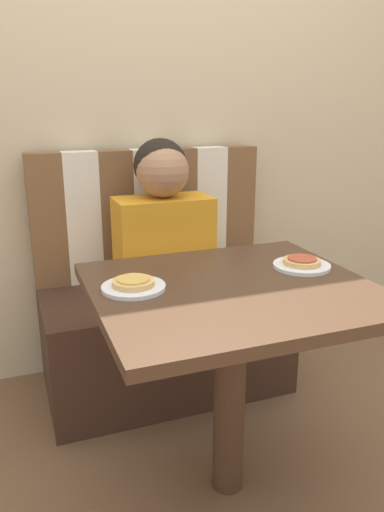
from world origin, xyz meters
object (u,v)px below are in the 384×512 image
Objects in this scene: plate_right at (302,266)px; pizza_right at (302,261)px; pizza_left at (133,282)px; plate_left at (134,287)px; person at (163,216)px.

pizza_right is (0.00, 0.00, 0.02)m from plate_right.
pizza_left is at bearing 180.00° from pizza_right.
plate_left is 0.55m from pizza_right.
person is 3.43× the size of plate_left.
plate_left and plate_right have the same top height.
pizza_right reaches higher than plate_left.
person is 3.43× the size of plate_right.
plate_right is 0.02m from pizza_right.
person is 0.67m from plate_left.
plate_left is 1.00× the size of plate_right.
plate_left is 1.53× the size of pizza_left.
plate_right is 1.53× the size of pizza_right.
plate_left is at bearing -114.67° from person.
person reaches higher than plate_right.
pizza_right is (0.28, -0.60, -0.04)m from person.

